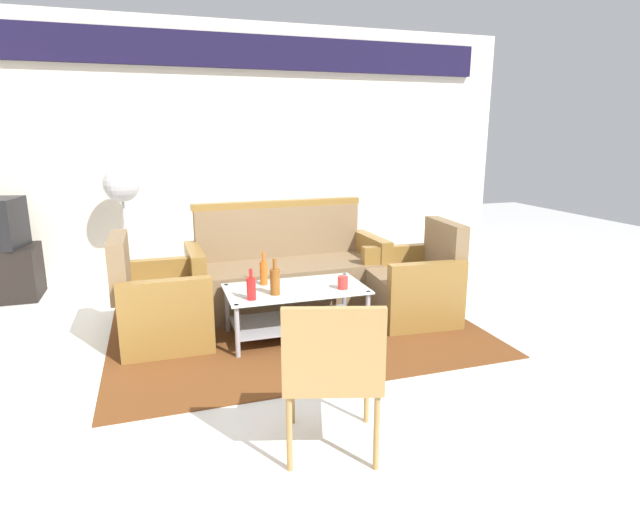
# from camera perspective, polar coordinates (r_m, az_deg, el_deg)

# --- Properties ---
(ground_plane) EXTENTS (14.00, 14.00, 0.00)m
(ground_plane) POSITION_cam_1_polar(r_m,az_deg,el_deg) (3.56, 1.08, -13.22)
(ground_plane) COLOR white
(wall_back) EXTENTS (6.52, 0.19, 2.80)m
(wall_back) POSITION_cam_1_polar(r_m,az_deg,el_deg) (6.14, -8.38, 12.27)
(wall_back) COLOR silver
(wall_back) RESTS_ON ground
(rug) EXTENTS (2.95, 2.08, 0.01)m
(rug) POSITION_cam_1_polar(r_m,az_deg,el_deg) (4.30, -2.57, -8.24)
(rug) COLOR brown
(rug) RESTS_ON ground
(couch) EXTENTS (1.82, 0.79, 0.96)m
(couch) POSITION_cam_1_polar(r_m,az_deg,el_deg) (4.81, -3.69, -1.96)
(couch) COLOR #7F6647
(couch) RESTS_ON rug
(armchair_left) EXTENTS (0.70, 0.76, 0.85)m
(armchair_left) POSITION_cam_1_polar(r_m,az_deg,el_deg) (4.18, -17.27, -5.41)
(armchair_left) COLOR #7F6647
(armchair_left) RESTS_ON rug
(armchair_right) EXTENTS (0.75, 0.81, 0.85)m
(armchair_right) POSITION_cam_1_polar(r_m,az_deg,el_deg) (4.57, 10.46, -3.40)
(armchair_right) COLOR #7F6647
(armchair_right) RESTS_ON rug
(coffee_table) EXTENTS (1.10, 0.60, 0.40)m
(coffee_table) POSITION_cam_1_polar(r_m,az_deg,el_deg) (4.09, -2.71, -5.43)
(coffee_table) COLOR silver
(coffee_table) RESTS_ON rug
(bottle_red) EXTENTS (0.07, 0.07, 0.23)m
(bottle_red) POSITION_cam_1_polar(r_m,az_deg,el_deg) (3.78, -7.66, -3.54)
(bottle_red) COLOR red
(bottle_red) RESTS_ON coffee_table
(bottle_orange) EXTENTS (0.06, 0.06, 0.27)m
(bottle_orange) POSITION_cam_1_polar(r_m,az_deg,el_deg) (4.13, -6.30, -1.82)
(bottle_orange) COLOR #D85919
(bottle_orange) RESTS_ON coffee_table
(bottle_brown) EXTENTS (0.07, 0.07, 0.28)m
(bottle_brown) POSITION_cam_1_polar(r_m,az_deg,el_deg) (3.87, -5.04, -2.78)
(bottle_brown) COLOR brown
(bottle_brown) RESTS_ON coffee_table
(cup) EXTENTS (0.08, 0.08, 0.10)m
(cup) POSITION_cam_1_polar(r_m,az_deg,el_deg) (4.02, 2.55, -2.98)
(cup) COLOR red
(cup) RESTS_ON coffee_table
(pedestal_fan) EXTENTS (0.36, 0.36, 1.27)m
(pedestal_fan) POSITION_cam_1_polar(r_m,az_deg,el_deg) (5.64, -21.18, 6.68)
(pedestal_fan) COLOR #2D2D33
(pedestal_fan) RESTS_ON ground
(wicker_chair) EXTENTS (0.60, 0.60, 0.84)m
(wicker_chair) POSITION_cam_1_polar(r_m,az_deg,el_deg) (2.56, 1.37, -12.10)
(wicker_chair) COLOR #AD844C
(wicker_chair) RESTS_ON ground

